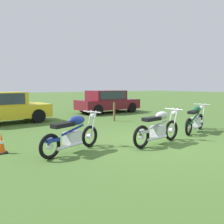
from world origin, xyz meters
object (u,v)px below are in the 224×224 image
object	(u,v)px
motorcycle_silver	(158,128)
car_burgundy	(107,100)
motorcycle_blue	(72,134)
motorcycle_green	(196,119)
traffic_cone	(2,144)
fence_post_wooden	(114,112)

from	to	relation	value
motorcycle_silver	car_burgundy	size ratio (longest dim) A/B	0.50
motorcycle_blue	motorcycle_silver	world-z (taller)	same
motorcycle_blue	car_burgundy	xyz separation A→B (m)	(5.48, 7.05, 0.32)
motorcycle_blue	motorcycle_green	world-z (taller)	same
motorcycle_blue	traffic_cone	xyz separation A→B (m)	(-1.55, 0.89, -0.23)
car_burgundy	traffic_cone	bearing A→B (deg)	-142.15
car_burgundy	motorcycle_green	bearing A→B (deg)	-98.21
car_burgundy	motorcycle_silver	bearing A→B (deg)	-115.09
motorcycle_green	fence_post_wooden	xyz separation A→B (m)	(-1.00, 3.91, -0.02)
traffic_cone	fence_post_wooden	size ratio (longest dim) A/B	0.58
motorcycle_blue	fence_post_wooden	xyz separation A→B (m)	(3.88, 3.86, -0.02)
motorcycle_blue	fence_post_wooden	size ratio (longest dim) A/B	2.06
motorcycle_silver	fence_post_wooden	size ratio (longest dim) A/B	2.23
motorcycle_silver	motorcycle_green	bearing A→B (deg)	4.28
motorcycle_green	car_burgundy	distance (m)	7.13
car_burgundy	traffic_cone	world-z (taller)	car_burgundy
motorcycle_green	motorcycle_silver	bearing A→B (deg)	171.45
fence_post_wooden	car_burgundy	bearing A→B (deg)	63.35
fence_post_wooden	motorcycle_silver	bearing A→B (deg)	-107.92
motorcycle_blue	motorcycle_silver	distance (m)	2.51
motorcycle_blue	fence_post_wooden	distance (m)	5.47
motorcycle_blue	motorcycle_green	xyz separation A→B (m)	(4.88, -0.05, 0.01)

